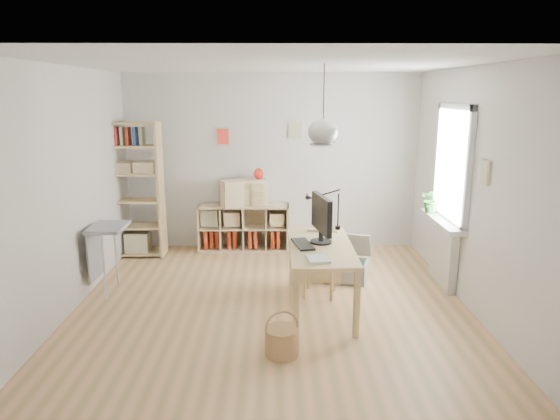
{
  "coord_description": "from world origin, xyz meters",
  "views": [
    {
      "loc": [
        0.04,
        -5.45,
        2.41
      ],
      "look_at": [
        0.1,
        0.3,
        1.05
      ],
      "focal_mm": 32.0,
      "sensor_mm": 36.0,
      "label": 1
    }
  ],
  "objects_px": {
    "tall_bookshelf": "(134,184)",
    "chair": "(320,259)",
    "monitor": "(321,217)",
    "cube_shelf": "(242,231)",
    "storage_chest": "(347,265)",
    "drawer_chest": "(244,192)",
    "desk": "(321,253)"
  },
  "relations": [
    {
      "from": "desk",
      "to": "drawer_chest",
      "type": "relative_size",
      "value": 2.17
    },
    {
      "from": "desk",
      "to": "chair",
      "type": "xyz_separation_m",
      "value": [
        0.04,
        0.44,
        -0.22
      ]
    },
    {
      "from": "tall_bookshelf",
      "to": "storage_chest",
      "type": "distance_m",
      "value": 3.33
    },
    {
      "from": "chair",
      "to": "storage_chest",
      "type": "bearing_deg",
      "value": 62.15
    },
    {
      "from": "cube_shelf",
      "to": "chair",
      "type": "xyz_separation_m",
      "value": [
        1.06,
        -1.79,
        0.14
      ]
    },
    {
      "from": "desk",
      "to": "monitor",
      "type": "height_order",
      "value": "monitor"
    },
    {
      "from": "desk",
      "to": "storage_chest",
      "type": "relative_size",
      "value": 2.03
    },
    {
      "from": "monitor",
      "to": "drawer_chest",
      "type": "bearing_deg",
      "value": 104.22
    },
    {
      "from": "desk",
      "to": "monitor",
      "type": "bearing_deg",
      "value": 84.35
    },
    {
      "from": "cube_shelf",
      "to": "tall_bookshelf",
      "type": "relative_size",
      "value": 0.7
    },
    {
      "from": "desk",
      "to": "cube_shelf",
      "type": "relative_size",
      "value": 1.07
    },
    {
      "from": "drawer_chest",
      "to": "storage_chest",
      "type": "bearing_deg",
      "value": -63.91
    },
    {
      "from": "cube_shelf",
      "to": "storage_chest",
      "type": "distance_m",
      "value": 1.97
    },
    {
      "from": "storage_chest",
      "to": "cube_shelf",
      "type": "bearing_deg",
      "value": 156.16
    },
    {
      "from": "storage_chest",
      "to": "drawer_chest",
      "type": "xyz_separation_m",
      "value": [
        -1.43,
        1.27,
        0.73
      ]
    },
    {
      "from": "storage_chest",
      "to": "drawer_chest",
      "type": "distance_m",
      "value": 2.05
    },
    {
      "from": "tall_bookshelf",
      "to": "desk",
      "type": "bearing_deg",
      "value": -37.01
    },
    {
      "from": "chair",
      "to": "storage_chest",
      "type": "height_order",
      "value": "chair"
    },
    {
      "from": "cube_shelf",
      "to": "storage_chest",
      "type": "height_order",
      "value": "cube_shelf"
    },
    {
      "from": "monitor",
      "to": "drawer_chest",
      "type": "xyz_separation_m",
      "value": [
        -1.0,
        2.09,
        -0.14
      ]
    },
    {
      "from": "desk",
      "to": "drawer_chest",
      "type": "distance_m",
      "value": 2.42
    },
    {
      "from": "tall_bookshelf",
      "to": "chair",
      "type": "bearing_deg",
      "value": -29.91
    },
    {
      "from": "tall_bookshelf",
      "to": "storage_chest",
      "type": "xyz_separation_m",
      "value": [
        3.03,
        -1.03,
        -0.9
      ]
    },
    {
      "from": "tall_bookshelf",
      "to": "chair",
      "type": "height_order",
      "value": "tall_bookshelf"
    },
    {
      "from": "desk",
      "to": "monitor",
      "type": "xyz_separation_m",
      "value": [
        0.01,
        0.1,
        0.4
      ]
    },
    {
      "from": "chair",
      "to": "drawer_chest",
      "type": "distance_m",
      "value": 2.08
    },
    {
      "from": "cube_shelf",
      "to": "drawer_chest",
      "type": "xyz_separation_m",
      "value": [
        0.04,
        -0.04,
        0.62
      ]
    },
    {
      "from": "chair",
      "to": "monitor",
      "type": "xyz_separation_m",
      "value": [
        -0.03,
        -0.34,
        0.61
      ]
    },
    {
      "from": "cube_shelf",
      "to": "chair",
      "type": "distance_m",
      "value": 2.09
    },
    {
      "from": "desk",
      "to": "chair",
      "type": "bearing_deg",
      "value": 84.8
    },
    {
      "from": "desk",
      "to": "chair",
      "type": "relative_size",
      "value": 1.94
    },
    {
      "from": "desk",
      "to": "chair",
      "type": "distance_m",
      "value": 0.49
    }
  ]
}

